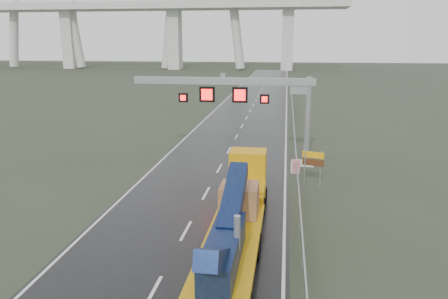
# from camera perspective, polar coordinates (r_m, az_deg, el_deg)

# --- Properties ---
(ground) EXTENTS (400.00, 400.00, 0.00)m
(ground) POSITION_cam_1_polar(r_m,az_deg,el_deg) (20.51, -7.59, -15.13)
(ground) COLOR #2F3525
(ground) RESTS_ON ground
(road) EXTENTS (11.00, 200.00, 0.02)m
(road) POSITION_cam_1_polar(r_m,az_deg,el_deg) (58.28, 2.96, 4.15)
(road) COLOR black
(road) RESTS_ON ground
(guardrail) EXTENTS (0.20, 140.00, 1.40)m
(guardrail) POSITION_cam_1_polar(r_m,az_deg,el_deg) (48.11, 9.14, 2.73)
(guardrail) COLOR gray
(guardrail) RESTS_ON ground
(sign_gantry) EXTENTS (14.90, 1.20, 7.42)m
(sign_gantry) POSITION_cam_1_polar(r_m,az_deg,el_deg) (35.59, 3.24, 6.98)
(sign_gantry) COLOR beige
(sign_gantry) RESTS_ON ground
(heavy_haul_truck) EXTENTS (2.63, 17.02, 3.99)m
(heavy_haul_truck) POSITION_cam_1_polar(r_m,az_deg,el_deg) (22.06, 1.67, -8.38)
(heavy_haul_truck) COLOR #C7980B
(heavy_haul_truck) RESTS_ON ground
(exit_sign_pair) EXTENTS (1.45, 0.53, 2.58)m
(exit_sign_pair) POSITION_cam_1_polar(r_m,az_deg,el_deg) (30.84, 11.54, -1.60)
(exit_sign_pair) COLOR #989DA1
(exit_sign_pair) RESTS_ON ground
(striped_barrier) EXTENTS (0.72, 0.57, 1.07)m
(striped_barrier) POSITION_cam_1_polar(r_m,az_deg,el_deg) (34.12, 9.31, -2.20)
(striped_barrier) COLOR red
(striped_barrier) RESTS_ON ground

